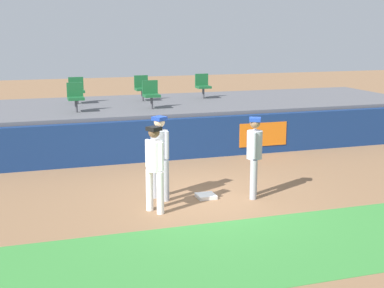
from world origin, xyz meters
The scene contains 13 objects.
ground_plane centered at (0.00, 0.00, 0.00)m, with size 60.00×60.00×0.00m, color #846042.
grass_foreground_strip centered at (0.00, -2.84, 0.00)m, with size 18.00×2.80×0.01m, color #388438.
first_base centered at (-0.06, 0.07, 0.04)m, with size 0.40×0.40×0.08m, color white.
player_fielder_home centered at (-1.34, -0.48, 1.01)m, with size 0.45×0.57×1.75m.
player_runner_visitor centered at (-1.03, 0.28, 1.05)m, with size 0.47×0.47×1.82m.
player_coach_visitor centered at (0.96, -0.18, 1.02)m, with size 0.45×0.45×1.77m.
field_wall centered at (0.01, 3.69, 0.58)m, with size 18.00×0.26×1.16m.
bleacher_platform centered at (0.00, 6.26, 0.63)m, with size 18.00×4.80×1.26m, color #59595E.
seat_back_right centered at (2.20, 6.93, 1.73)m, with size 0.46×0.44×0.84m.
seat_front_left centered at (-2.28, 5.13, 1.73)m, with size 0.46×0.44×0.84m.
seat_back_left centered at (-2.06, 6.93, 1.73)m, with size 0.47×0.44×0.84m.
seat_front_center centered at (-0.05, 5.13, 1.73)m, with size 0.47×0.44×0.84m.
seat_back_center centered at (0.07, 6.93, 1.73)m, with size 0.46×0.44×0.84m.
Camera 1 is at (-3.78, -10.57, 3.63)m, focal length 50.41 mm.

